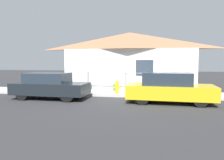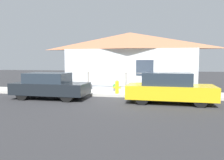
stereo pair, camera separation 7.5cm
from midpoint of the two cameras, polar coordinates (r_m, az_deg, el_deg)
The scene contains 8 objects.
ground_plane at distance 11.71m, azimuth 2.37°, elevation -4.57°, with size 60.00×60.00×0.00m, color #2D2D30.
sidewalk at distance 12.64m, azimuth 3.00°, elevation -3.52°, with size 24.00×1.93×0.14m.
house at distance 15.16m, azimuth 4.42°, elevation 9.36°, with size 9.07×2.23×3.89m.
fence at distance 13.36m, azimuth 3.48°, elevation -0.09°, with size 4.90×0.10×1.12m.
car_left at distance 11.67m, azimuth -16.08°, elevation -1.45°, with size 3.85×1.70×1.33m.
car_right at distance 10.45m, azimuth 14.51°, elevation -2.02°, with size 4.01×1.84×1.42m.
fire_hydrant at distance 12.08m, azimuth 1.13°, elevation -1.73°, with size 0.47×0.21×0.74m.
potted_plant_near_hydrant at distance 13.05m, azimuth 0.81°, elevation -1.89°, with size 0.35×0.35×0.46m.
Camera 1 is at (1.63, -11.43, 1.96)m, focal length 35.00 mm.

